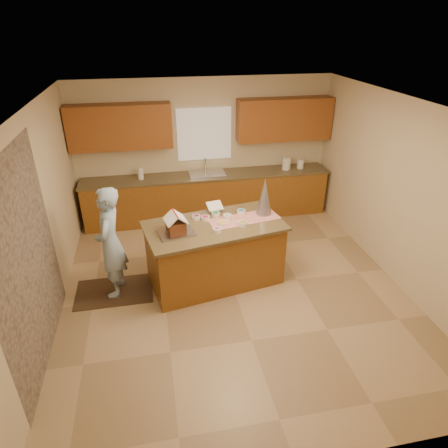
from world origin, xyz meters
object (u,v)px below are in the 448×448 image
Objects in this scene: gingerbread_house at (176,225)px; tinsel_tree at (264,196)px; boy at (110,243)px; island_base at (215,254)px.

tinsel_tree is at bearing 14.97° from gingerbread_house.
gingerbread_house is (-1.37, -0.37, -0.15)m from tinsel_tree.
tinsel_tree is 2.34m from boy.
gingerbread_house is at bearing -165.03° from tinsel_tree.
boy is 0.97m from gingerbread_house.
gingerbread_house reaches higher than island_base.
tinsel_tree is 1.69× the size of gingerbread_house.
tinsel_tree is 1.42m from gingerbread_house.
island_base is 0.87m from gingerbread_house.
boy is at bearing 169.88° from island_base.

